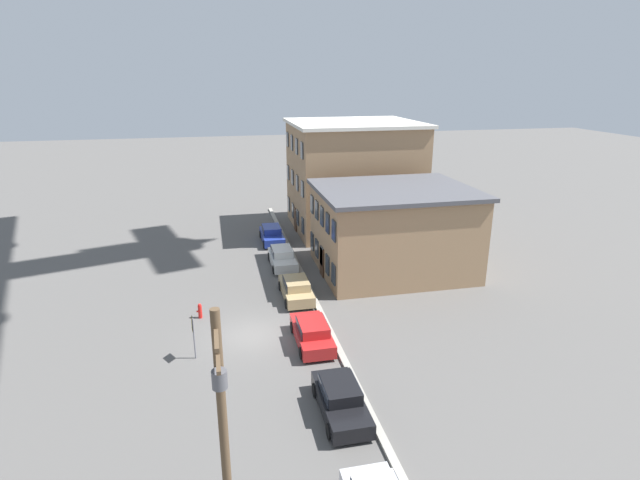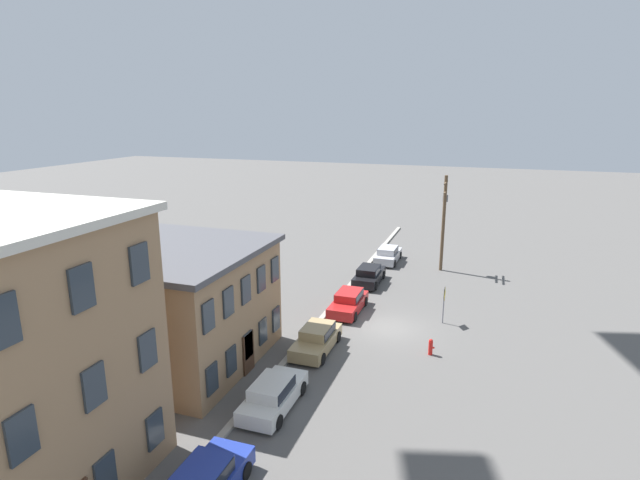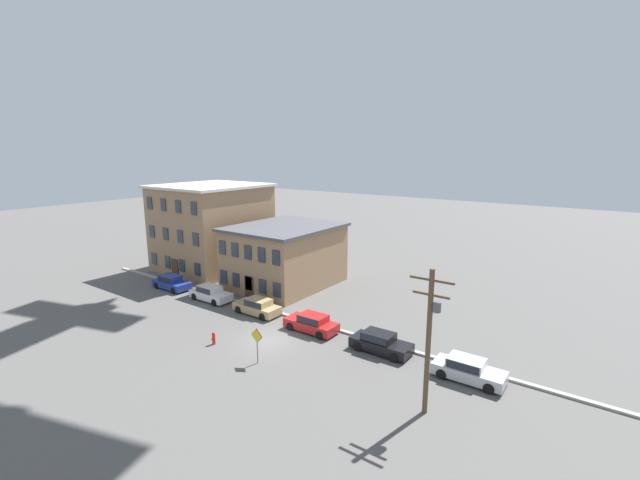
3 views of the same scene
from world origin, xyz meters
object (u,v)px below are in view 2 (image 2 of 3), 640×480
Objects in this scene: car_red at (348,301)px; caution_sign at (444,299)px; car_black at (369,275)px; car_silver at (388,254)px; car_white at (273,393)px; fire_hydrant at (431,347)px; utility_pole at (444,218)px; car_tan at (317,338)px.

car_red is 6.43m from caution_sign.
car_silver is at bearing -2.23° from car_black.
car_white and car_silver have the same top height.
car_red is at bearing -0.57° from car_white.
car_red is 7.66m from fire_hydrant.
utility_pole is (11.59, -5.05, 3.90)m from car_red.
car_white is at bearing -179.68° from car_tan.
car_tan is (6.19, 0.03, 0.00)m from car_white.
car_white is 1.00× the size of car_tan.
car_red is at bearing -1.47° from car_tan.
car_red and car_black have the same top height.
car_tan is 0.53× the size of utility_pole.
utility_pole is at bearing 6.55° from caution_sign.
car_silver is (18.52, -0.37, 0.00)m from car_tan.
car_black is at bearing 0.29° from car_red.
utility_pole is at bearing 3.86° from fire_hydrant.
car_black is at bearing 177.77° from car_silver.
caution_sign is at bearing -27.58° from car_white.
car_silver is at bearing -0.99° from car_red.
utility_pole reaches higher than fire_hydrant.
car_black is (18.39, -0.09, 0.00)m from car_white.
car_white reaches higher than fire_hydrant.
car_tan is at bearing 179.41° from car_black.
car_white is at bearing 140.95° from fire_hydrant.
car_tan is 1.00× the size of car_red.
car_white is at bearing 179.43° from car_red.
caution_sign is (-5.98, -6.39, 0.94)m from car_black.
caution_sign reaches higher than car_silver.
car_tan is 6.11m from car_red.
car_red and car_silver have the same top height.
car_white is 1.74× the size of caution_sign.
car_white is at bearing 152.42° from caution_sign.
utility_pole is (17.70, -5.20, 3.90)m from car_tan.
car_silver is at bearing 80.27° from utility_pole.
car_black is 0.53× the size of utility_pole.
fire_hydrant is (-4.70, 0.22, -1.21)m from caution_sign.
car_white is at bearing 167.78° from utility_pole.
caution_sign reaches higher than car_red.
car_red is 13.23m from utility_pole.
car_tan is at bearing 163.61° from utility_pole.
car_tan is 4.58× the size of fire_hydrant.
utility_pole is (11.47, 1.32, 2.96)m from caution_sign.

